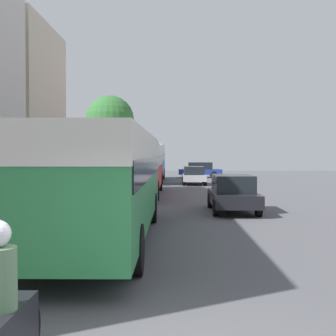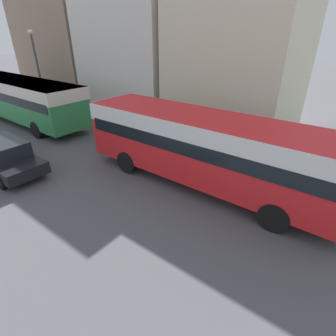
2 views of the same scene
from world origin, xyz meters
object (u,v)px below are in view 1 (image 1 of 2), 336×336
(bus_following, at_px, (138,162))
(bus_third_in_line, at_px, (149,158))
(car_crossing, at_px, (233,193))
(bus_lead, at_px, (102,171))
(car_distant, at_px, (194,175))
(motorcycle_behind_lead, at_px, (1,327))
(car_far_curb, at_px, (200,170))

(bus_following, bearing_deg, bus_third_in_line, 90.47)
(bus_third_in_line, distance_m, car_crossing, 21.25)
(bus_lead, xyz_separation_m, car_distant, (3.43, 23.14, -1.15))
(motorcycle_behind_lead, relative_size, car_distant, 0.56)
(bus_third_in_line, distance_m, car_distant, 5.60)
(car_distant, bearing_deg, bus_following, -111.40)
(car_crossing, height_order, car_far_curb, car_far_curb)
(bus_lead, bearing_deg, bus_third_in_line, 90.52)
(bus_third_in_line, height_order, car_far_curb, bus_third_in_line)
(bus_lead, height_order, car_crossing, bus_lead)
(bus_third_in_line, height_order, car_distant, bus_third_in_line)
(motorcycle_behind_lead, distance_m, car_far_curb, 41.69)
(bus_lead, bearing_deg, car_crossing, 56.36)
(car_crossing, bearing_deg, bus_following, -59.70)
(bus_following, relative_size, motorcycle_behind_lead, 4.67)
(bus_third_in_line, xyz_separation_m, car_crossing, (4.54, -20.72, -1.23))
(car_crossing, bearing_deg, car_distant, -87.02)
(bus_following, distance_m, bus_third_in_line, 13.13)
(bus_following, xyz_separation_m, motorcycle_behind_lead, (0.40, -22.03, -1.19))
(bus_following, height_order, motorcycle_behind_lead, bus_following)
(bus_lead, bearing_deg, motorcycle_behind_lead, -88.13)
(motorcycle_behind_lead, bearing_deg, bus_third_in_line, 90.83)
(bus_lead, height_order, bus_third_in_line, bus_third_in_line)
(bus_following, xyz_separation_m, car_far_curb, (4.61, 19.44, -1.09))
(car_crossing, relative_size, car_distant, 1.09)
(motorcycle_behind_lead, distance_m, car_distant, 31.29)
(car_far_curb, bearing_deg, bus_following, -13.34)
(bus_third_in_line, bearing_deg, car_far_curb, 53.23)
(bus_lead, relative_size, motorcycle_behind_lead, 5.01)
(bus_lead, relative_size, bus_third_in_line, 1.01)
(car_far_curb, bearing_deg, bus_third_in_line, -36.77)
(car_crossing, bearing_deg, motorcycle_behind_lead, 74.39)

